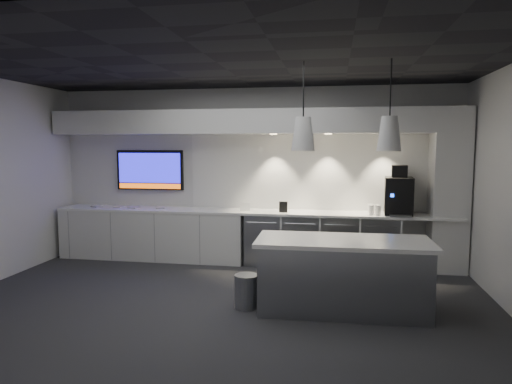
% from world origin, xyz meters
% --- Properties ---
extents(floor, '(7.00, 7.00, 0.00)m').
position_xyz_m(floor, '(0.00, 0.00, 0.00)').
color(floor, '#2A2A2C').
rests_on(floor, ground).
extents(ceiling, '(7.00, 7.00, 0.00)m').
position_xyz_m(ceiling, '(0.00, 0.00, 3.00)').
color(ceiling, black).
rests_on(ceiling, wall_back).
extents(wall_back, '(7.00, 0.00, 7.00)m').
position_xyz_m(wall_back, '(0.00, 2.50, 1.50)').
color(wall_back, silver).
rests_on(wall_back, floor).
extents(wall_front, '(7.00, 0.00, 7.00)m').
position_xyz_m(wall_front, '(0.00, -2.50, 1.50)').
color(wall_front, silver).
rests_on(wall_front, floor).
extents(back_counter, '(6.80, 0.65, 0.04)m').
position_xyz_m(back_counter, '(0.00, 2.17, 0.88)').
color(back_counter, white).
rests_on(back_counter, left_base_cabinets).
extents(left_base_cabinets, '(3.30, 0.63, 0.86)m').
position_xyz_m(left_base_cabinets, '(-1.75, 2.17, 0.43)').
color(left_base_cabinets, white).
rests_on(left_base_cabinets, floor).
extents(fridge_unit_a, '(0.60, 0.61, 0.85)m').
position_xyz_m(fridge_unit_a, '(0.25, 2.17, 0.42)').
color(fridge_unit_a, gray).
rests_on(fridge_unit_a, floor).
extents(fridge_unit_b, '(0.60, 0.61, 0.85)m').
position_xyz_m(fridge_unit_b, '(0.88, 2.17, 0.42)').
color(fridge_unit_b, gray).
rests_on(fridge_unit_b, floor).
extents(fridge_unit_c, '(0.60, 0.61, 0.85)m').
position_xyz_m(fridge_unit_c, '(1.51, 2.17, 0.42)').
color(fridge_unit_c, gray).
rests_on(fridge_unit_c, floor).
extents(fridge_unit_d, '(0.60, 0.61, 0.85)m').
position_xyz_m(fridge_unit_d, '(2.14, 2.17, 0.42)').
color(fridge_unit_d, gray).
rests_on(fridge_unit_d, floor).
extents(backsplash, '(4.60, 0.03, 1.30)m').
position_xyz_m(backsplash, '(1.20, 2.48, 1.55)').
color(backsplash, white).
rests_on(backsplash, wall_back).
extents(soffit, '(6.90, 0.60, 0.40)m').
position_xyz_m(soffit, '(0.00, 2.20, 2.40)').
color(soffit, white).
rests_on(soffit, wall_back).
extents(column, '(0.55, 0.55, 2.60)m').
position_xyz_m(column, '(3.20, 2.20, 1.30)').
color(column, white).
rests_on(column, floor).
extents(wall_tv, '(1.25, 0.07, 0.72)m').
position_xyz_m(wall_tv, '(-1.90, 2.45, 1.56)').
color(wall_tv, black).
rests_on(wall_tv, wall_back).
extents(island, '(2.11, 0.94, 0.89)m').
position_xyz_m(island, '(1.53, 0.11, 0.45)').
color(island, gray).
rests_on(island, floor).
extents(bin, '(0.39, 0.39, 0.42)m').
position_xyz_m(bin, '(0.36, 0.01, 0.21)').
color(bin, gray).
rests_on(bin, floor).
extents(coffee_machine, '(0.47, 0.64, 0.79)m').
position_xyz_m(coffee_machine, '(2.44, 2.20, 1.23)').
color(coffee_machine, black).
rests_on(coffee_machine, back_counter).
extents(sign_black, '(0.14, 0.03, 0.18)m').
position_xyz_m(sign_black, '(0.58, 2.08, 0.99)').
color(sign_black, black).
rests_on(sign_black, back_counter).
extents(sign_white, '(0.18, 0.07, 0.14)m').
position_xyz_m(sign_white, '(-0.08, 2.12, 0.97)').
color(sign_white, white).
rests_on(sign_white, back_counter).
extents(cup_cluster, '(0.19, 0.19, 0.16)m').
position_xyz_m(cup_cluster, '(2.05, 2.07, 0.98)').
color(cup_cluster, white).
rests_on(cup_cluster, back_counter).
extents(tray_a, '(0.20, 0.20, 0.02)m').
position_xyz_m(tray_a, '(-2.80, 2.13, 0.91)').
color(tray_a, '#ADADAD').
rests_on(tray_a, back_counter).
extents(tray_b, '(0.18, 0.18, 0.02)m').
position_xyz_m(tray_b, '(-2.39, 2.17, 0.91)').
color(tray_b, '#ADADAD').
rests_on(tray_b, back_counter).
extents(tray_c, '(0.18, 0.18, 0.02)m').
position_xyz_m(tray_c, '(-2.09, 2.13, 0.91)').
color(tray_c, '#ADADAD').
rests_on(tray_c, back_counter).
extents(tray_d, '(0.20, 0.20, 0.02)m').
position_xyz_m(tray_d, '(-1.61, 2.17, 0.91)').
color(tray_d, '#ADADAD').
rests_on(tray_d, back_counter).
extents(pendant_left, '(0.28, 0.28, 1.10)m').
position_xyz_m(pendant_left, '(1.03, 0.11, 2.15)').
color(pendant_left, white).
rests_on(pendant_left, ceiling).
extents(pendant_right, '(0.28, 0.28, 1.10)m').
position_xyz_m(pendant_right, '(2.03, 0.11, 2.15)').
color(pendant_right, white).
rests_on(pendant_right, ceiling).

